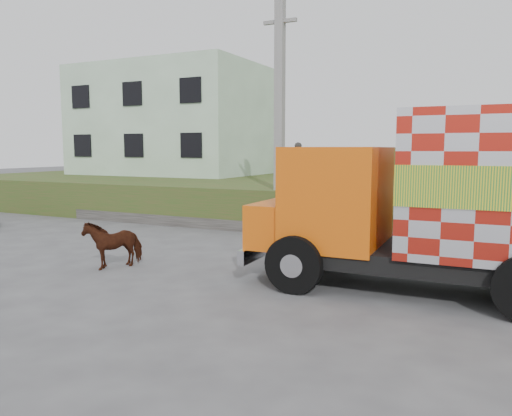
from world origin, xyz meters
The scene contains 9 objects.
ground centered at (0.00, 0.00, 0.00)m, with size 120.00×120.00×0.00m, color #474749.
embankment centered at (0.00, 10.00, 0.75)m, with size 40.00×12.00×1.50m, color #2D541C.
embankment_far centered at (0.00, 22.00, 1.50)m, with size 40.00×12.00×3.00m, color #2D541C.
retaining_strip centered at (-2.00, 4.20, 0.20)m, with size 16.00×0.50×0.40m, color #595651.
building centered at (-11.00, 13.00, 4.50)m, with size 10.00×8.00×6.00m, color silver.
utility_pole centered at (-1.00, 4.60, 4.08)m, with size 1.20×0.30×8.00m.
cargo_truck centered at (5.55, -0.84, 1.89)m, with size 8.27×2.99×3.67m.
cow centered at (-2.66, -1.99, 0.59)m, with size 0.63×1.39×1.17m, color black.
pedestrian centered at (-0.86, 6.03, 2.34)m, with size 0.61×0.40×1.68m, color #2A2725.
Camera 1 is at (5.89, -11.44, 2.93)m, focal length 35.00 mm.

